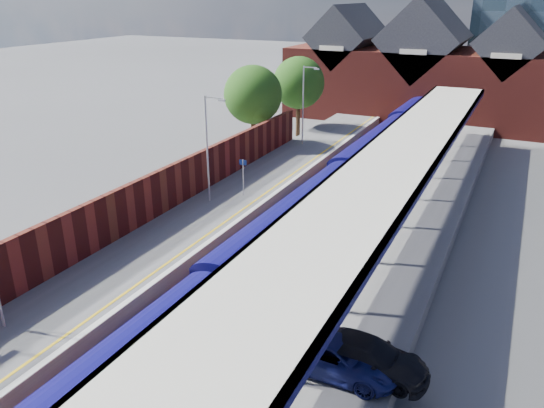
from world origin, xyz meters
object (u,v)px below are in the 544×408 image
Objects in this scene: lamp_post_d at (305,100)px; parked_car_blue at (337,355)px; lamp_post_c at (209,143)px; parked_car_dark at (368,356)px; platform_sign at (243,171)px; train at (346,182)px.

lamp_post_d is 1.48× the size of parked_car_blue.
lamp_post_c reaches higher than parked_car_dark.
parked_car_blue reaches higher than parked_car_dark.
parked_car_blue is (-1.03, -0.46, 0.01)m from parked_car_dark.
lamp_post_d is 31.67m from parked_car_blue.
lamp_post_c is 16.00m from lamp_post_d.
lamp_post_c is at bearing -90.00° from lamp_post_d.
train is at bearing 20.49° from platform_sign.
parked_car_blue is at bearing -65.25° from lamp_post_d.
parked_car_blue is (13.18, -12.60, -3.33)m from lamp_post_c.
train reaches higher than parked_car_blue.
lamp_post_c is (-7.86, -4.43, 2.87)m from train.
parked_car_dark is at bearing -66.13° from parked_car_blue.
platform_sign is 0.53× the size of parked_car_blue.
train is at bearing 29.40° from lamp_post_c.
train reaches higher than parked_car_dark.
train is at bearing 24.13° from parked_car_dark.
train is at bearing 17.41° from parked_car_blue.
train is 17.75m from parked_car_dark.
lamp_post_c is at bearing -124.26° from platform_sign.
parked_car_dark is at bearing -40.50° from lamp_post_c.
train is 6.95m from platform_sign.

